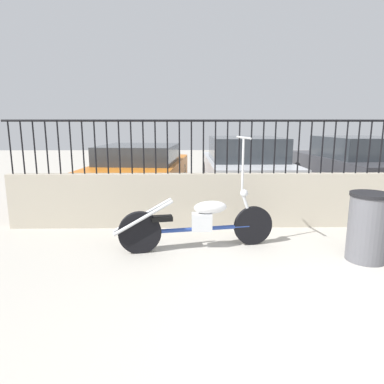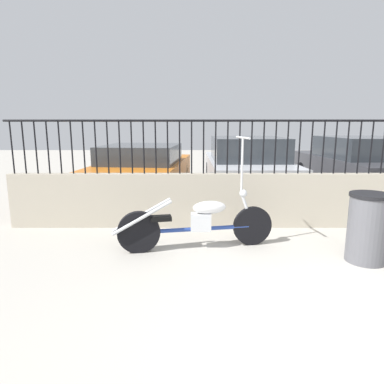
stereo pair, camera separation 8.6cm
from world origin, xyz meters
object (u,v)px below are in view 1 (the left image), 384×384
(motorcycle_blue, at_px, (192,222))
(car_dark_grey, at_px, (355,165))
(car_orange, at_px, (141,169))
(trash_bin, at_px, (368,227))
(car_silver, at_px, (244,166))

(motorcycle_blue, height_order, car_dark_grey, motorcycle_blue)
(motorcycle_blue, xyz_separation_m, car_orange, (-1.18, 3.70, 0.24))
(motorcycle_blue, height_order, trash_bin, motorcycle_blue)
(trash_bin, height_order, car_orange, car_orange)
(motorcycle_blue, xyz_separation_m, trash_bin, (2.20, -0.44, 0.05))
(car_silver, xyz_separation_m, car_dark_grey, (2.72, -0.03, 0.01))
(motorcycle_blue, relative_size, trash_bin, 2.54)
(motorcycle_blue, height_order, car_silver, motorcycle_blue)
(car_orange, height_order, car_silver, car_silver)
(motorcycle_blue, xyz_separation_m, car_silver, (1.34, 3.82, 0.31))
(motorcycle_blue, bearing_deg, car_dark_grey, 32.54)
(motorcycle_blue, bearing_deg, car_silver, 60.26)
(car_orange, bearing_deg, motorcycle_blue, -156.78)
(trash_bin, bearing_deg, motorcycle_blue, 168.78)
(car_orange, xyz_separation_m, car_dark_grey, (5.24, 0.09, 0.07))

